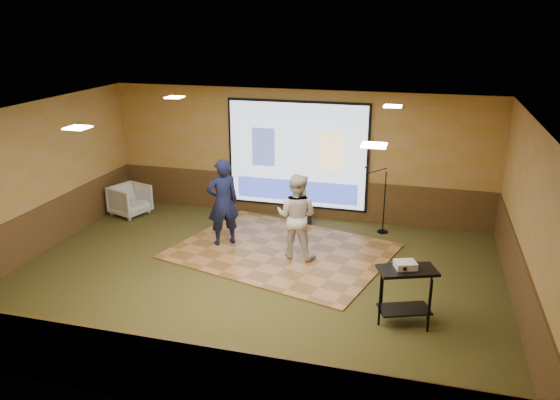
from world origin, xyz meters
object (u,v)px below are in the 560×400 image
(banquet_chair, at_px, (130,200))
(duffel_bag, at_px, (302,218))
(projector, at_px, (405,265))
(av_table, at_px, (406,286))
(projector_screen, at_px, (297,156))
(player_right, at_px, (297,216))
(mic_stand, at_px, (381,211))
(player_left, at_px, (223,202))
(dance_floor, at_px, (282,251))

(banquet_chair, bearing_deg, duffel_bag, -64.20)
(projector, bearing_deg, av_table, -56.26)
(projector_screen, height_order, av_table, projector_screen)
(projector_screen, bearing_deg, player_right, -76.49)
(mic_stand, xyz_separation_m, duffel_bag, (-1.78, 0.04, -0.36))
(projector, xyz_separation_m, duffel_bag, (-2.45, 3.72, -0.84))
(projector, bearing_deg, player_left, 129.60)
(projector_screen, relative_size, player_left, 1.83)
(av_table, relative_size, duffel_bag, 2.22)
(dance_floor, height_order, banquet_chair, banquet_chair)
(player_left, height_order, banquet_chair, player_left)
(banquet_chair, distance_m, duffel_bag, 4.17)
(player_right, distance_m, projector, 2.85)
(banquet_chair, relative_size, duffel_bag, 1.93)
(av_table, bearing_deg, duffel_bag, 123.60)
(duffel_bag, bearing_deg, banquet_chair, -173.22)
(player_right, relative_size, projector, 5.46)
(projector_screen, height_order, player_left, projector_screen)
(duffel_bag, bearing_deg, player_right, -80.83)
(projector_screen, xyz_separation_m, player_right, (0.55, -2.30, -0.60))
(mic_stand, relative_size, banquet_chair, 1.88)
(player_left, relative_size, av_table, 1.98)
(projector, distance_m, mic_stand, 3.77)
(player_right, xyz_separation_m, mic_stand, (1.48, 1.81, -0.38))
(av_table, distance_m, projector, 0.34)
(duffel_bag, bearing_deg, mic_stand, -1.34)
(projector_screen, distance_m, player_left, 2.37)
(dance_floor, relative_size, banquet_chair, 5.13)
(projector_screen, relative_size, projector, 10.67)
(projector, distance_m, banquet_chair, 7.36)
(projector, bearing_deg, duffel_bag, 102.27)
(player_left, bearing_deg, banquet_chair, -58.74)
(dance_floor, relative_size, mic_stand, 2.73)
(player_right, bearing_deg, av_table, 145.34)
(projector_screen, height_order, projector, projector_screen)
(av_table, bearing_deg, mic_stand, 100.88)
(projector, bearing_deg, mic_stand, 79.27)
(av_table, xyz_separation_m, projector, (-0.04, 0.03, 0.34))
(projector_screen, bearing_deg, banquet_chair, -166.38)
(dance_floor, height_order, projector, projector)
(projector, bearing_deg, projector_screen, 101.86)
(player_right, bearing_deg, banquet_chair, -10.83)
(av_table, xyz_separation_m, mic_stand, (-0.71, 3.70, -0.14))
(player_left, height_order, av_table, player_left)
(av_table, relative_size, mic_stand, 0.61)
(player_right, height_order, duffel_bag, player_right)
(player_right, height_order, mic_stand, player_right)
(player_left, xyz_separation_m, player_right, (1.61, -0.24, -0.06))
(projector, xyz_separation_m, banquet_chair, (-6.58, 3.23, -0.61))
(dance_floor, distance_m, duffel_bag, 1.65)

